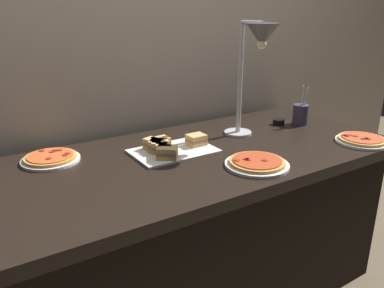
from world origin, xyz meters
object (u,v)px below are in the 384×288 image
at_px(pizza_plate_front, 257,163).
at_px(sauce_cup_near, 279,122).
at_px(pizza_plate_center, 362,140).
at_px(sandwich_platter, 169,148).
at_px(pizza_plate_raised_stand, 51,158).
at_px(heat_lamp, 257,49).
at_px(utensil_holder, 301,114).

bearing_deg(pizza_plate_front, sauce_cup_near, 37.74).
bearing_deg(pizza_plate_center, sandwich_platter, 156.16).
bearing_deg(sauce_cup_near, pizza_plate_raised_stand, 174.63).
bearing_deg(sandwich_platter, pizza_plate_raised_stand, 159.20).
bearing_deg(heat_lamp, pizza_plate_front, -127.83).
distance_m(sandwich_platter, utensil_holder, 0.84).
bearing_deg(utensil_holder, pizza_plate_raised_stand, 172.56).
relative_size(pizza_plate_front, pizza_plate_raised_stand, 1.09).
bearing_deg(sauce_cup_near, heat_lamp, -157.38).
bearing_deg(pizza_plate_center, utensil_holder, 91.48).
height_order(sandwich_platter, sauce_cup_near, sandwich_platter).
height_order(pizza_plate_front, pizza_plate_raised_stand, same).
bearing_deg(sauce_cup_near, pizza_plate_front, -142.26).
xyz_separation_m(heat_lamp, pizza_plate_front, (-0.21, -0.27, -0.42)).
bearing_deg(utensil_holder, heat_lamp, -170.63).
bearing_deg(utensil_holder, sandwich_platter, -179.46).
relative_size(pizza_plate_front, sandwich_platter, 0.72).
bearing_deg(pizza_plate_front, utensil_holder, 28.64).
bearing_deg(sandwich_platter, heat_lamp, -7.72).
distance_m(pizza_plate_front, sauce_cup_near, 0.64).
height_order(pizza_plate_raised_stand, sauce_cup_near, same).
height_order(sandwich_platter, utensil_holder, utensil_holder).
relative_size(heat_lamp, utensil_holder, 2.54).
distance_m(pizza_plate_center, utensil_holder, 0.39).
height_order(pizza_plate_center, pizza_plate_raised_stand, same).
xyz_separation_m(heat_lamp, sandwich_platter, (-0.43, 0.06, -0.41)).
relative_size(pizza_plate_center, sauce_cup_near, 3.85).
height_order(pizza_plate_center, sandwich_platter, sandwich_platter).
height_order(sauce_cup_near, utensil_holder, utensil_holder).
bearing_deg(sauce_cup_near, sandwich_platter, -174.87).
bearing_deg(pizza_plate_raised_stand, sandwich_platter, -20.80).
height_order(heat_lamp, pizza_plate_center, heat_lamp).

